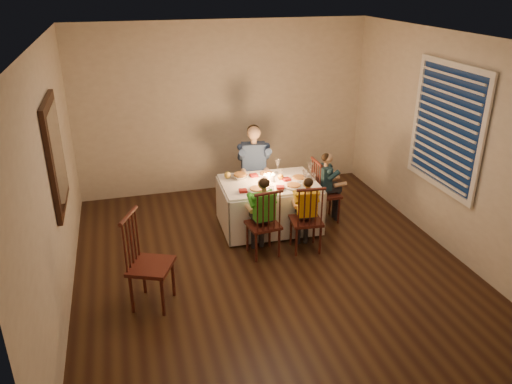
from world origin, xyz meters
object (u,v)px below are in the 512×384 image
object	(u,v)px
adult	(254,207)
chair_near_right	(305,249)
chair_extra	(155,303)
child_yellow	(305,249)
chair_adult	(254,207)
serving_bowl	(240,177)
chair_end	(324,220)
child_teal	(324,220)
chair_near_left	(263,254)
child_green	(263,254)
dining_table	(269,195)

from	to	relation	value
adult	chair_near_right	bearing A→B (deg)	-70.35
chair_extra	child_yellow	bearing A→B (deg)	-47.36
chair_adult	child_yellow	distance (m)	1.41
child_yellow	serving_bowl	xyz separation A→B (m)	(-0.61, 0.93, 0.69)
chair_near_right	chair_end	world-z (taller)	same
chair_extra	chair_near_right	bearing A→B (deg)	-47.36
child_teal	chair_near_right	bearing A→B (deg)	141.28
child_teal	serving_bowl	xyz separation A→B (m)	(-1.16, 0.23, 0.69)
chair_end	chair_near_left	bearing A→B (deg)	121.04
chair_end	serving_bowl	world-z (taller)	serving_bowl
child_green	serving_bowl	bearing A→B (deg)	-92.90
dining_table	chair_extra	world-z (taller)	dining_table
chair_end	adult	bearing A→B (deg)	50.74
child_yellow	chair_adult	bearing A→B (deg)	-72.52
chair_near_right	child_yellow	size ratio (longest dim) A/B	0.93
child_yellow	chair_end	bearing A→B (deg)	-122.86
adult	child_green	world-z (taller)	adult
chair_near_left	chair_near_right	bearing A→B (deg)	169.47
child_green	child_teal	world-z (taller)	child_green
chair_adult	chair_near_left	distance (m)	1.37
chair_near_left	child_yellow	bearing A→B (deg)	169.47
dining_table	chair_near_right	xyz separation A→B (m)	(0.27, -0.70, -0.47)
dining_table	serving_bowl	distance (m)	0.46
chair_adult	child_green	bearing A→B (deg)	-92.71
dining_table	adult	size ratio (longest dim) A/B	1.05
dining_table	chair_near_left	bearing A→B (deg)	-110.59
chair_adult	chair_near_left	xyz separation A→B (m)	(-0.25, -1.35, 0.00)
chair_end	child_green	xyz separation A→B (m)	(-1.09, -0.66, 0.00)
chair_extra	child_teal	distance (m)	2.82
chair_adult	serving_bowl	size ratio (longest dim) A/B	4.33
chair_near_right	child_green	size ratio (longest dim) A/B	0.89
chair_end	chair_extra	distance (m)	2.82
dining_table	adult	xyz separation A→B (m)	(-0.02, 0.68, -0.47)
adult	dining_table	bearing A→B (deg)	-80.39
adult	child_green	size ratio (longest dim) A/B	1.22
chair_near_right	child_yellow	distance (m)	0.00
chair_adult	chair_near_right	distance (m)	1.41
dining_table	chair_adult	bearing A→B (deg)	93.29
child_teal	child_yellow	bearing A→B (deg)	141.28
chair_extra	serving_bowl	size ratio (longest dim) A/B	4.98
adult	child_green	xyz separation A→B (m)	(-0.25, -1.35, 0.00)
adult	child_teal	xyz separation A→B (m)	(0.84, -0.68, 0.00)
adult	child_green	distance (m)	1.37
chair_extra	adult	xyz separation A→B (m)	(1.64, 2.02, 0.00)
dining_table	chair_near_left	world-z (taller)	dining_table
chair_extra	child_yellow	size ratio (longest dim) A/B	1.07
dining_table	adult	bearing A→B (deg)	93.29
child_yellow	chair_extra	bearing A→B (deg)	24.06
chair_near_left	chair_extra	bearing A→B (deg)	18.84
adult	chair_adult	bearing A→B (deg)	0.00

